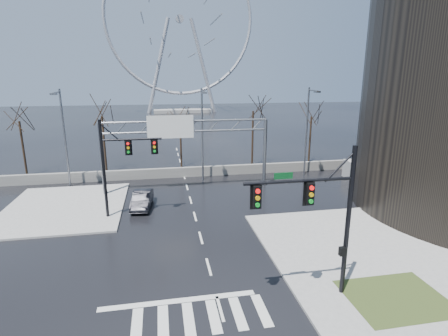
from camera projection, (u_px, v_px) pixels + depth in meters
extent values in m
plane|color=black|center=(209.00, 267.00, 21.12)|extent=(260.00, 260.00, 0.00)
cube|color=gray|center=(344.00, 238.00, 24.77)|extent=(12.00, 10.00, 0.15)
cube|color=gray|center=(65.00, 207.00, 30.56)|extent=(10.00, 12.00, 0.15)
cube|color=#31431B|center=(396.00, 298.00, 17.92)|extent=(5.00, 4.00, 0.02)
cube|color=slate|center=(184.00, 172.00, 40.00)|extent=(52.00, 0.50, 1.10)
cylinder|color=black|center=(348.00, 224.00, 17.45)|extent=(0.24, 0.24, 8.00)
cylinder|color=black|center=(299.00, 181.00, 16.36)|extent=(5.40, 0.16, 0.16)
cube|color=black|center=(310.00, 194.00, 16.46)|extent=(0.35, 0.28, 1.05)
cube|color=black|center=(257.00, 197.00, 16.00)|extent=(0.35, 0.28, 1.05)
cylinder|color=black|center=(104.00, 170.00, 27.42)|extent=(0.24, 0.24, 8.00)
cylinder|color=black|center=(132.00, 139.00, 27.22)|extent=(4.60, 0.16, 0.16)
cube|color=black|center=(128.00, 147.00, 27.18)|extent=(0.35, 0.28, 1.05)
cube|color=black|center=(154.00, 147.00, 27.53)|extent=(0.35, 0.28, 1.05)
cylinder|color=slate|center=(102.00, 160.00, 33.08)|extent=(0.36, 0.36, 7.00)
cylinder|color=slate|center=(265.00, 153.00, 35.91)|extent=(0.36, 0.36, 7.00)
cylinder|color=slate|center=(186.00, 121.00, 33.61)|extent=(16.00, 0.20, 0.20)
cylinder|color=slate|center=(186.00, 131.00, 33.86)|extent=(16.00, 0.20, 0.20)
cube|color=#09441A|center=(170.00, 127.00, 33.33)|extent=(4.20, 0.10, 2.00)
cube|color=silver|center=(170.00, 127.00, 33.27)|extent=(4.40, 0.02, 2.20)
cylinder|color=slate|center=(65.00, 139.00, 35.32)|extent=(0.20, 0.20, 10.00)
cylinder|color=slate|center=(56.00, 92.00, 33.08)|extent=(0.12, 2.20, 0.12)
cube|color=slate|center=(54.00, 94.00, 32.15)|extent=(0.50, 0.70, 0.18)
cylinder|color=slate|center=(202.00, 135.00, 37.80)|extent=(0.20, 0.20, 10.00)
cylinder|color=slate|center=(203.00, 91.00, 35.56)|extent=(0.12, 2.20, 0.12)
cube|color=slate|center=(204.00, 93.00, 34.63)|extent=(0.50, 0.70, 0.18)
cylinder|color=slate|center=(306.00, 132.00, 39.92)|extent=(0.20, 0.20, 10.00)
cylinder|color=slate|center=(313.00, 90.00, 37.68)|extent=(0.12, 2.20, 0.12)
cube|color=slate|center=(317.00, 92.00, 36.76)|extent=(0.50, 0.70, 0.18)
cylinder|color=black|center=(23.00, 149.00, 39.95)|extent=(0.24, 0.24, 6.30)
cylinder|color=black|center=(104.00, 145.00, 41.01)|extent=(0.24, 0.24, 6.75)
cylinder|color=black|center=(181.00, 144.00, 43.67)|extent=(0.24, 0.24, 5.85)
cylinder|color=black|center=(253.00, 139.00, 44.17)|extent=(0.24, 0.24, 7.02)
cylinder|color=black|center=(310.00, 140.00, 46.18)|extent=(0.24, 0.24, 6.12)
cube|color=gray|center=(182.00, 111.00, 112.22)|extent=(18.00, 6.00, 1.00)
torus|color=#B2B2B7|center=(180.00, 19.00, 105.24)|extent=(45.00, 1.00, 45.00)
cylinder|color=#B2B2B7|center=(180.00, 19.00, 105.24)|extent=(2.40, 1.50, 2.40)
cylinder|color=#B2B2B7|center=(158.00, 67.00, 107.55)|extent=(8.28, 1.20, 28.82)
cylinder|color=#B2B2B7|center=(203.00, 67.00, 110.03)|extent=(8.28, 1.20, 28.82)
imported|color=black|center=(142.00, 199.00, 30.59)|extent=(1.97, 4.49, 1.43)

